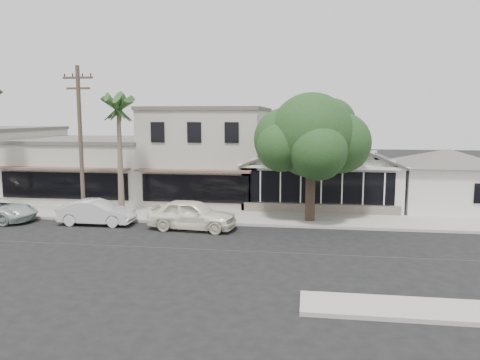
% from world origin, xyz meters
% --- Properties ---
extents(ground, '(140.00, 140.00, 0.00)m').
position_xyz_m(ground, '(0.00, 0.00, 0.00)').
color(ground, black).
rests_on(ground, ground).
extents(sidewalk_north, '(90.00, 3.50, 0.15)m').
position_xyz_m(sidewalk_north, '(-8.00, 6.75, 0.07)').
color(sidewalk_north, '#9E9991').
rests_on(sidewalk_north, ground).
extents(corner_shop, '(10.40, 8.60, 5.10)m').
position_xyz_m(corner_shop, '(5.00, 12.47, 2.62)').
color(corner_shop, white).
rests_on(corner_shop, ground).
extents(side_cottage, '(6.00, 6.00, 3.00)m').
position_xyz_m(side_cottage, '(13.20, 11.50, 1.50)').
color(side_cottage, white).
rests_on(side_cottage, ground).
extents(row_building_near, '(8.00, 10.00, 6.50)m').
position_xyz_m(row_building_near, '(-3.00, 13.50, 3.25)').
color(row_building_near, '#B9B6A7').
rests_on(row_building_near, ground).
extents(row_building_midnear, '(10.00, 10.00, 4.20)m').
position_xyz_m(row_building_midnear, '(-12.00, 13.50, 2.10)').
color(row_building_midnear, beige).
rests_on(row_building_midnear, ground).
extents(utility_pole, '(1.80, 0.24, 9.00)m').
position_xyz_m(utility_pole, '(-9.00, 5.20, 4.79)').
color(utility_pole, brown).
rests_on(utility_pole, ground).
extents(car_0, '(4.98, 2.36, 1.65)m').
position_xyz_m(car_0, '(-2.02, 3.74, 0.82)').
color(car_0, white).
rests_on(car_0, ground).
extents(car_1, '(4.31, 1.54, 1.41)m').
position_xyz_m(car_1, '(-7.67, 4.09, 0.71)').
color(car_1, silver).
rests_on(car_1, ground).
extents(shade_tree, '(6.71, 6.07, 7.45)m').
position_xyz_m(shade_tree, '(4.27, 6.46, 4.90)').
color(shade_tree, '#403127').
rests_on(shade_tree, ground).
extents(palm_east, '(3.42, 3.42, 7.86)m').
position_xyz_m(palm_east, '(-7.01, 6.14, 6.68)').
color(palm_east, '#726651').
rests_on(palm_east, ground).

